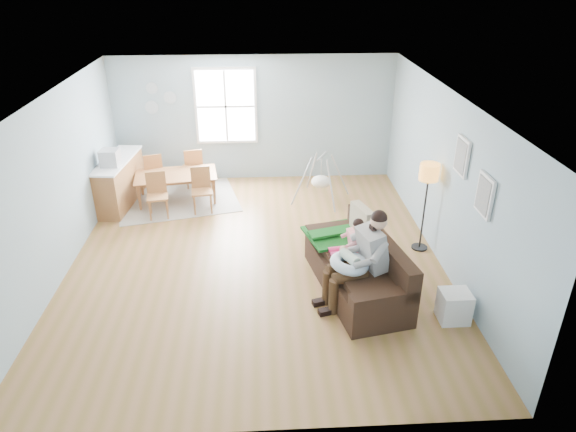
{
  "coord_description": "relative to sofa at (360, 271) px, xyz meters",
  "views": [
    {
      "loc": [
        0.12,
        -7.32,
        4.47
      ],
      "look_at": [
        0.5,
        -0.47,
        1.0
      ],
      "focal_mm": 32.0,
      "sensor_mm": 36.0,
      "label": 1
    }
  ],
  "objects": [
    {
      "name": "room",
      "position": [
        -1.54,
        0.97,
        2.11
      ],
      "size": [
        8.4,
        9.4,
        3.9
      ],
      "color": "olive"
    },
    {
      "name": "window",
      "position": [
        -2.14,
        4.43,
        1.34
      ],
      "size": [
        1.32,
        0.08,
        1.62
      ],
      "color": "white",
      "rests_on": "room"
    },
    {
      "name": "pictures",
      "position": [
        1.42,
        -0.08,
        1.54
      ],
      "size": [
        0.05,
        1.34,
        0.74
      ],
      "color": "white",
      "rests_on": "room"
    },
    {
      "name": "wall_plates",
      "position": [
        -3.55,
        4.44,
        1.52
      ],
      "size": [
        0.67,
        0.02,
        0.66
      ],
      "color": "#8998A5",
      "rests_on": "room"
    },
    {
      "name": "sofa",
      "position": [
        0.0,
        0.0,
        0.0
      ],
      "size": [
        1.35,
        2.31,
        0.88
      ],
      "color": "black",
      "rests_on": "room"
    },
    {
      "name": "green_throw",
      "position": [
        -0.23,
        0.69,
        0.25
      ],
      "size": [
        1.18,
        1.06,
        0.04
      ],
      "primitive_type": "cube",
      "rotation": [
        0.0,
        0.0,
        0.28
      ],
      "color": "#166317",
      "rests_on": "sofa"
    },
    {
      "name": "beige_pillow",
      "position": [
        0.11,
        0.6,
        0.49
      ],
      "size": [
        0.3,
        0.55,
        0.53
      ],
      "primitive_type": "cube",
      "rotation": [
        0.0,
        0.0,
        0.31
      ],
      "color": "tan",
      "rests_on": "sofa"
    },
    {
      "name": "father",
      "position": [
        -0.07,
        -0.33,
        0.45
      ],
      "size": [
        1.08,
        0.66,
        1.44
      ],
      "color": "#97989A",
      "rests_on": "sofa"
    },
    {
      "name": "nursing_pillow",
      "position": [
        -0.23,
        -0.36,
        0.37
      ],
      "size": [
        0.61,
        0.6,
        0.22
      ],
      "primitive_type": "torus",
      "rotation": [
        0.0,
        0.14,
        0.09
      ],
      "color": "#CBE4FF",
      "rests_on": "father"
    },
    {
      "name": "infant",
      "position": [
        -0.25,
        -0.33,
        0.47
      ],
      "size": [
        0.27,
        0.41,
        0.15
      ],
      "color": "silver",
      "rests_on": "nursing_pillow"
    },
    {
      "name": "toddler",
      "position": [
        -0.12,
        0.18,
        0.42
      ],
      "size": [
        0.55,
        0.31,
        0.83
      ],
      "color": "white",
      "rests_on": "sofa"
    },
    {
      "name": "floor_lamp",
      "position": [
        1.26,
        1.13,
        0.97
      ],
      "size": [
        0.31,
        0.31,
        1.54
      ],
      "color": "black",
      "rests_on": "room"
    },
    {
      "name": "storage_cube",
      "position": [
        1.15,
        -0.81,
        -0.09
      ],
      "size": [
        0.4,
        0.36,
        0.44
      ],
      "color": "white",
      "rests_on": "room"
    },
    {
      "name": "rug",
      "position": [
        -3.14,
        3.32,
        -0.3
      ],
      "size": [
        2.68,
        2.27,
        0.01
      ],
      "primitive_type": "cube",
      "rotation": [
        0.0,
        0.0,
        0.23
      ],
      "color": "#A29D94",
      "rests_on": "room"
    },
    {
      "name": "dining_table",
      "position": [
        -3.14,
        3.32,
        -0.03
      ],
      "size": [
        1.72,
        1.11,
        0.57
      ],
      "primitive_type": "imported",
      "rotation": [
        0.0,
        0.0,
        0.14
      ],
      "color": "brown",
      "rests_on": "rug"
    },
    {
      "name": "chair_sw",
      "position": [
        -3.41,
        2.66,
        0.18
      ],
      "size": [
        0.45,
        0.45,
        0.87
      ],
      "color": "olive",
      "rests_on": "rug"
    },
    {
      "name": "chair_se",
      "position": [
        -2.59,
        2.85,
        0.18
      ],
      "size": [
        0.44,
        0.44,
        0.87
      ],
      "color": "olive",
      "rests_on": "rug"
    },
    {
      "name": "chair_nw",
      "position": [
        -3.68,
        3.78,
        0.17
      ],
      "size": [
        0.49,
        0.49,
        0.86
      ],
      "color": "olive",
      "rests_on": "rug"
    },
    {
      "name": "chair_ne",
      "position": [
        -2.87,
        3.97,
        0.19
      ],
      "size": [
        0.48,
        0.48,
        0.88
      ],
      "color": "olive",
      "rests_on": "rug"
    },
    {
      "name": "counter",
      "position": [
        -4.24,
        3.23,
        0.17
      ],
      "size": [
        0.67,
        1.73,
        0.95
      ],
      "color": "brown",
      "rests_on": "room"
    },
    {
      "name": "monitor",
      "position": [
        -4.26,
        2.91,
        0.79
      ],
      "size": [
        0.35,
        0.34,
        0.31
      ],
      "color": "#ABAAAF",
      "rests_on": "counter"
    },
    {
      "name": "baby_swing",
      "position": [
        -0.23,
        3.15,
        0.12
      ],
      "size": [
        1.26,
        1.27,
        0.97
      ],
      "color": "#ABAAAF",
      "rests_on": "room"
    }
  ]
}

